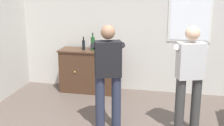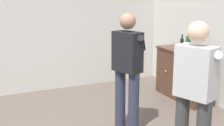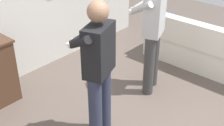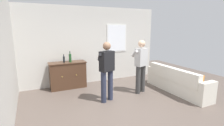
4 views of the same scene
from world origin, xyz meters
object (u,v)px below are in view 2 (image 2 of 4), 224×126
(person_standing_right, at_px, (195,92))
(bottle_liquor_amber, at_px, (182,43))
(sideboard_cabinet, at_px, (184,74))
(person_standing_left, at_px, (128,67))
(bottle_wine_green, at_px, (188,43))

(person_standing_right, bearing_deg, bottle_liquor_amber, 146.20)
(bottle_liquor_amber, bearing_deg, sideboard_cabinet, 2.32)
(bottle_liquor_amber, relative_size, person_standing_left, 0.16)
(person_standing_left, bearing_deg, sideboard_cabinet, 116.04)
(sideboard_cabinet, relative_size, bottle_wine_green, 3.37)
(person_standing_right, bearing_deg, sideboard_cabinet, 144.73)
(bottle_liquor_amber, bearing_deg, person_standing_left, -60.85)
(sideboard_cabinet, xyz_separation_m, person_standing_right, (2.00, -1.42, 0.48))
(person_standing_left, bearing_deg, bottle_liquor_amber, 119.15)
(bottle_wine_green, bearing_deg, sideboard_cabinet, 166.42)
(person_standing_left, height_order, person_standing_right, same)
(bottle_wine_green, height_order, person_standing_left, person_standing_left)
(sideboard_cabinet, bearing_deg, person_standing_right, -35.27)
(bottle_liquor_amber, xyz_separation_m, person_standing_left, (0.87, -1.57, -0.08))
(bottle_liquor_amber, distance_m, person_standing_right, 2.54)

